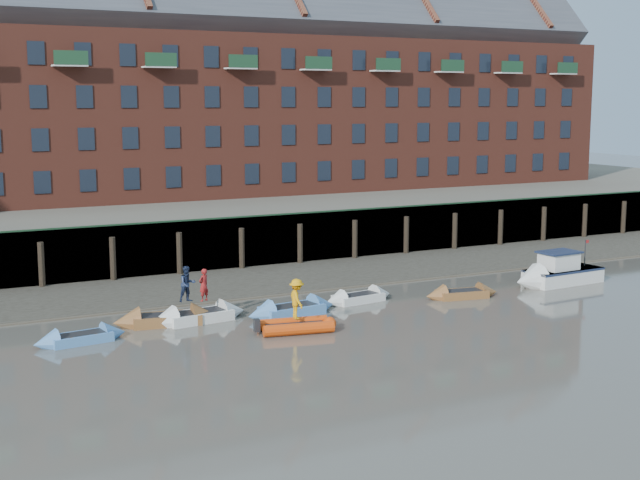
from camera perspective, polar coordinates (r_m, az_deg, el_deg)
ground at (r=35.61m, az=5.33°, el=-8.09°), size 220.00×220.00×0.00m
foreshore at (r=51.23m, az=-5.51°, el=-2.80°), size 110.00×8.00×0.50m
mud_band at (r=48.15m, az=-4.01°, el=-3.54°), size 110.00×1.60×0.10m
river_wall at (r=54.97m, az=-7.21°, el=-0.33°), size 110.00×1.23×3.30m
bank_terrace at (r=67.81m, az=-11.14°, el=1.35°), size 110.00×28.00×3.20m
apartment_terrace at (r=68.23m, az=-11.66°, el=10.83°), size 80.60×15.56×20.98m
rowboat_1 at (r=40.13m, az=-15.08°, el=-6.08°), size 4.20×1.68×1.18m
rowboat_2 at (r=42.43m, az=-9.81°, el=-5.02°), size 5.08×2.15×1.43m
rowboat_3 at (r=42.75m, az=-7.79°, el=-4.87°), size 5.06×2.01×1.43m
rowboat_4 at (r=43.63m, az=-1.81°, el=-4.51°), size 4.98×1.94×1.41m
rowboat_5 at (r=46.44m, az=2.48°, el=-3.72°), size 4.28×1.73×1.21m
rowboat_6 at (r=47.94m, az=9.07°, el=-3.43°), size 4.26×1.88×1.20m
rib_tender at (r=40.63m, az=-1.37°, el=-5.50°), size 3.64×2.23×0.61m
motor_launch at (r=52.15m, az=14.56°, el=-2.14°), size 5.98×2.30×2.42m
person_rower_a at (r=42.57m, az=-7.46°, el=-2.87°), size 0.67×0.59×1.55m
person_rower_b at (r=42.49m, az=-8.49°, el=-2.80°), size 0.92×0.76×1.72m
person_rib_crew at (r=40.42m, az=-1.50°, el=-3.79°), size 0.83×1.26×1.84m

